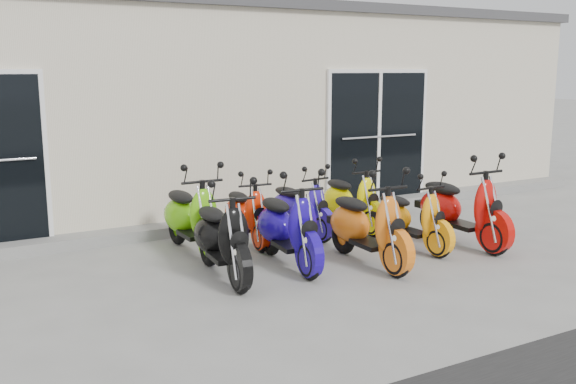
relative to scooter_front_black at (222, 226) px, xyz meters
name	(u,v)px	position (x,y,z in m)	size (l,w,h in m)	color
ground	(312,260)	(1.24, 0.12, -0.60)	(80.00, 80.00, 0.00)	gray
building	(169,108)	(1.24, 5.32, 1.00)	(14.00, 6.00, 3.20)	beige
roof_cap	(166,15)	(1.24, 5.32, 2.68)	(14.20, 6.20, 0.16)	#3F3F42
front_step	(242,221)	(1.24, 2.14, -0.53)	(14.00, 0.40, 0.15)	gray
door_left	(3,155)	(-1.96, 2.29, 0.66)	(1.07, 0.08, 2.22)	black
door_right	(378,133)	(3.84, 2.29, 0.66)	(2.02, 0.08, 2.22)	black
scooter_front_black	(222,226)	(0.00, 0.00, 0.00)	(0.59, 1.63, 1.20)	black
scooter_front_blue	(288,216)	(0.86, 0.04, 0.01)	(0.60, 1.65, 1.22)	#190790
scooter_front_orange_a	(368,215)	(1.72, -0.37, 0.01)	(0.60, 1.66, 1.23)	orange
scooter_front_orange_b	(411,209)	(2.61, -0.09, -0.07)	(0.52, 1.44, 1.06)	#FF9E0D
scooter_front_red	(462,198)	(3.33, -0.25, 0.04)	(0.63, 1.73, 1.28)	#BF0D08
scooter_back_green	(191,207)	(0.06, 1.09, 0.01)	(0.60, 1.65, 1.22)	#60C20C
scooter_back_red	(246,205)	(0.88, 1.21, -0.08)	(0.52, 1.42, 1.05)	red
scooter_back_blue	(301,199)	(1.72, 1.21, -0.08)	(0.52, 1.42, 1.05)	#2814A0
scooter_back_yellow	(352,192)	(2.56, 1.17, -0.05)	(0.54, 1.50, 1.11)	#FFF500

